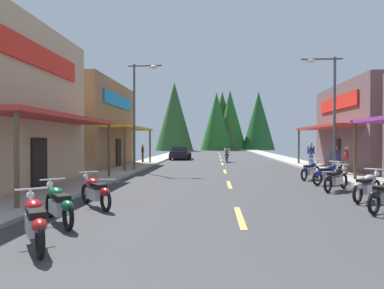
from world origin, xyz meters
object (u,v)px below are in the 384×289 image
Objects in this scene: motorcycle_parked_right_3 at (367,186)px; motorcycle_parked_left_0 at (35,221)px; parked_car_curbside at (181,153)px; rider_cruising_lead at (227,155)px; motorcycle_parked_right_6 at (310,170)px; pedestrian_waiting at (335,158)px; streetlamp_right at (328,99)px; motorcycle_parked_right_5 at (328,174)px; pedestrian_browsing at (311,153)px; streetlamp_left at (139,103)px; motorcycle_parked_right_4 at (336,178)px; pedestrian_by_shop at (143,152)px; motorcycle_parked_left_2 at (96,191)px; motorcycle_parked_left_1 at (59,204)px; pedestrian_strolling at (346,159)px.

motorcycle_parked_left_0 is (-8.40, -5.19, 0.00)m from motorcycle_parked_right_3.
rider_cruising_lead is at bearing -131.96° from parked_car_curbside.
motorcycle_parked_right_6 is 3.00m from pedestrian_waiting.
streetlamp_right reaches higher than motorcycle_parked_right_3.
pedestrian_browsing is (2.02, 9.51, 0.57)m from motorcycle_parked_right_5.
rider_cruising_lead is at bearing -46.85° from motorcycle_parked_left_0.
streetlamp_left is 1.60× the size of parked_car_curbside.
motorcycle_parked_left_0 is at bearing -168.13° from motorcycle_parked_right_5.
pedestrian_by_shop is at bearing 80.28° from motorcycle_parked_right_4.
motorcycle_parked_left_2 is at bearing 171.95° from motorcycle_parked_right_6.
streetlamp_right is 3.83× the size of motorcycle_parked_right_6.
motorcycle_parked_right_5 is 1.09× the size of motorcycle_parked_left_1.
motorcycle_parked_right_6 is at bearing -69.39° from pedestrian_by_shop.
streetlamp_left is at bearing 95.28° from motorcycle_parked_right_4.
motorcycle_parked_right_3 and motorcycle_parked_left_0 have the same top height.
streetlamp_left is 3.81× the size of pedestrian_browsing.
streetlamp_right is 3.96× the size of motorcycle_parked_right_4.
pedestrian_waiting reaches higher than motorcycle_parked_left_2.
streetlamp_right is at bearing -90.79° from motorcycle_parked_left_2.
motorcycle_parked_right_6 is (-1.26, -1.13, -3.74)m from streetlamp_right.
motorcycle_parked_left_2 is 18.54m from pedestrian_browsing.
motorcycle_parked_right_3 and motorcycle_parked_right_4 have the same top height.
streetlamp_right is at bearing -22.92° from pedestrian_browsing.
pedestrian_waiting is (1.81, 4.07, 0.48)m from motorcycle_parked_right_5.
streetlamp_right is at bearing -12.90° from streetlamp_left.
motorcycle_parked_right_3 is 5.86m from motorcycle_parked_right_6.
rider_cruising_lead reaches higher than motorcycle_parked_left_2.
motorcycle_parked_right_4 is 22.22m from parked_car_curbside.
motorcycle_parked_left_0 is 27.93m from parked_car_curbside.
parked_car_curbside is at bearing -145.17° from pedestrian_browsing.
motorcycle_parked_right_5 is 1.92m from motorcycle_parked_right_6.
motorcycle_parked_right_4 is at bearing -84.22° from motorcycle_parked_left_0.
motorcycle_parked_right_6 is at bearing -72.98° from motorcycle_parked_left_0.
parked_car_curbside is (0.13, 26.32, 0.20)m from motorcycle_parked_left_1.
motorcycle_parked_right_6 is at bearing -24.43° from pedestrian_waiting.
motorcycle_parked_right_3 is 0.94× the size of pedestrian_by_shop.
streetlamp_left reaches higher than parked_car_curbside.
motorcycle_parked_right_6 is 1.02× the size of motorcycle_parked_left_1.
rider_cruising_lead is (5.99, 9.08, -3.79)m from streetlamp_left.
pedestrian_waiting reaches higher than motorcycle_parked_left_1.
streetlamp_right is 4.93m from motorcycle_parked_right_5.
parked_car_curbside is at bearing 121.76° from streetlamp_right.
motorcycle_parked_right_6 is 18.89m from parked_car_curbside.
rider_cruising_lead reaches higher than motorcycle_parked_right_3.
motorcycle_parked_right_6 is 1.01× the size of pedestrian_waiting.
streetlamp_right is 7.28m from pedestrian_browsing.
motorcycle_parked_right_5 is 20.70m from parked_car_curbside.
motorcycle_parked_left_2 is at bearing -28.43° from pedestrian_waiting.
motorcycle_parked_right_5 is at bearing 44.25° from motorcycle_parked_right_3.
pedestrian_strolling is (6.24, -11.03, 0.33)m from rider_cruising_lead.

